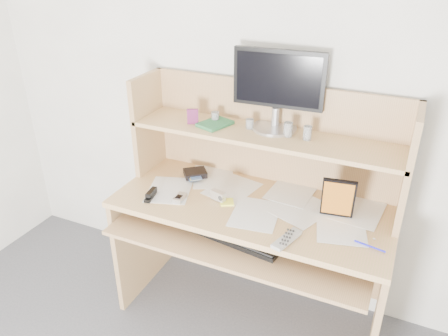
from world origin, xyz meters
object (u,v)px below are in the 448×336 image
at_px(keyboard, 235,233).
at_px(game_case, 338,198).
at_px(tv_remote, 287,239).
at_px(desk, 257,206).
at_px(monitor, 278,88).

distance_m(keyboard, game_case, 0.52).
xyz_separation_m(tv_remote, game_case, (0.16, 0.27, 0.10)).
bearing_deg(keyboard, desk, 92.91).
xyz_separation_m(game_case, monitor, (-0.38, 0.20, 0.43)).
relative_size(desk, monitor, 3.06).
height_order(desk, tv_remote, desk).
bearing_deg(monitor, keyboard, -100.04).
relative_size(desk, game_case, 6.49).
xyz_separation_m(desk, game_case, (0.41, -0.04, 0.17)).
bearing_deg(tv_remote, desk, 146.16).
xyz_separation_m(keyboard, game_case, (0.43, 0.20, 0.20)).
bearing_deg(tv_remote, keyboard, -177.88).
bearing_deg(monitor, game_case, -30.27).
bearing_deg(tv_remote, monitor, 132.64).
relative_size(keyboard, monitor, 1.13).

